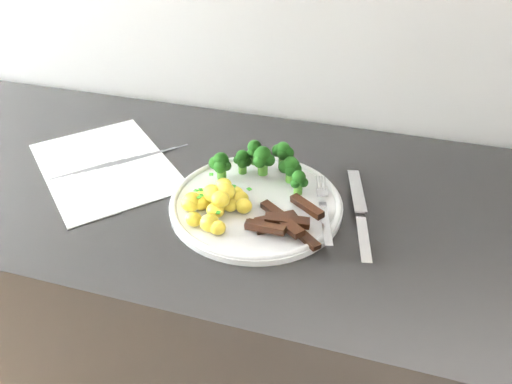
# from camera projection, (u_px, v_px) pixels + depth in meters

# --- Properties ---
(counter) EXTENTS (2.33, 0.58, 0.87)m
(counter) POSITION_uv_depth(u_px,v_px,m) (242.00, 348.00, 1.12)
(counter) COLOR black
(counter) RESTS_ON ground
(recipe_paper) EXTENTS (0.38, 0.37, 0.00)m
(recipe_paper) POSITION_uv_depth(u_px,v_px,m) (106.00, 166.00, 0.93)
(recipe_paper) COLOR white
(recipe_paper) RESTS_ON counter
(plate) EXTENTS (0.29, 0.29, 0.02)m
(plate) POSITION_uv_depth(u_px,v_px,m) (256.00, 202.00, 0.82)
(plate) COLOR white
(plate) RESTS_ON counter
(broccoli) EXTENTS (0.18, 0.10, 0.06)m
(broccoli) POSITION_uv_depth(u_px,v_px,m) (263.00, 161.00, 0.86)
(broccoli) COLOR #376B1D
(broccoli) RESTS_ON plate
(potatoes) EXTENTS (0.12, 0.14, 0.05)m
(potatoes) POSITION_uv_depth(u_px,v_px,m) (216.00, 201.00, 0.80)
(potatoes) COLOR yellow
(potatoes) RESTS_ON plate
(beef_strips) EXTENTS (0.12, 0.11, 0.03)m
(beef_strips) POSITION_uv_depth(u_px,v_px,m) (282.00, 222.00, 0.76)
(beef_strips) COLOR black
(beef_strips) RESTS_ON plate
(fork) EXTENTS (0.06, 0.19, 0.02)m
(fork) POSITION_uv_depth(u_px,v_px,m) (324.00, 212.00, 0.78)
(fork) COLOR silver
(fork) RESTS_ON plate
(knife) EXTENTS (0.07, 0.24, 0.03)m
(knife) POSITION_uv_depth(u_px,v_px,m) (361.00, 223.00, 0.78)
(knife) COLOR silver
(knife) RESTS_ON plate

